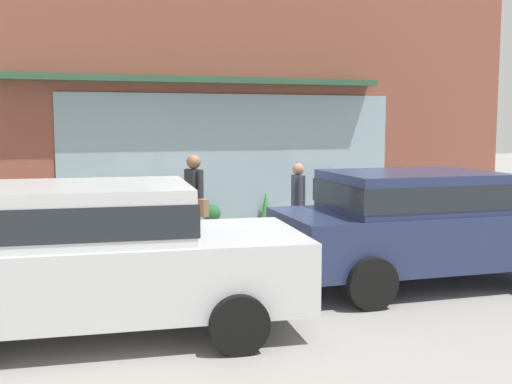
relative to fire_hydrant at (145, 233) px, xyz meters
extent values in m
plane|color=gray|center=(1.28, -1.19, -0.47)|extent=(60.00, 60.00, 0.00)
cube|color=#B2B2AD|center=(1.28, -1.39, -0.41)|extent=(14.00, 0.24, 0.12)
cube|color=brown|center=(1.28, 2.01, 2.19)|extent=(14.00, 0.36, 5.31)
cube|color=#8CA5B2|center=(2.01, 1.81, 1.12)|extent=(6.80, 0.03, 2.54)
cube|color=#2D5138|center=(1.28, 1.66, 2.64)|extent=(7.40, 0.56, 0.12)
cube|color=#605E59|center=(1.28, 1.79, -0.29)|extent=(7.20, 0.20, 0.36)
cylinder|color=red|center=(0.00, 0.00, -0.44)|extent=(0.36, 0.36, 0.06)
cylinder|color=red|center=(0.00, 0.00, -0.07)|extent=(0.24, 0.24, 0.67)
sphere|color=red|center=(0.00, 0.00, 0.34)|extent=(0.27, 0.27, 0.27)
cylinder|color=red|center=(-0.16, 0.00, -0.04)|extent=(0.10, 0.09, 0.09)
cylinder|color=red|center=(0.16, 0.00, -0.04)|extent=(0.10, 0.09, 0.09)
cylinder|color=red|center=(0.00, -0.16, -0.04)|extent=(0.09, 0.10, 0.09)
cylinder|color=#232328|center=(0.82, -0.30, -0.03)|extent=(0.12, 0.12, 0.87)
cylinder|color=#232328|center=(0.77, -0.16, -0.03)|extent=(0.12, 0.12, 0.87)
cube|color=#232328|center=(0.79, -0.23, 0.73)|extent=(0.29, 0.33, 0.65)
sphere|color=brown|center=(0.79, -0.23, 1.18)|extent=(0.24, 0.24, 0.24)
cylinder|color=#232328|center=(0.86, -0.41, 0.75)|extent=(0.08, 0.08, 0.62)
cylinder|color=#232328|center=(0.72, -0.05, 0.75)|extent=(0.08, 0.08, 0.62)
cube|color=#846647|center=(0.87, -0.50, 0.45)|extent=(0.18, 0.26, 0.28)
cylinder|color=#475675|center=(2.72, -0.04, -0.08)|extent=(0.12, 0.12, 0.78)
cylinder|color=#475675|center=(2.74, 0.11, -0.08)|extent=(0.12, 0.12, 0.78)
cube|color=#333847|center=(2.73, 0.03, 0.60)|extent=(0.24, 0.31, 0.58)
sphere|color=#A37556|center=(2.73, 0.03, 1.00)|extent=(0.21, 0.21, 0.21)
cylinder|color=#333847|center=(2.70, -0.15, 0.61)|extent=(0.08, 0.08, 0.55)
cylinder|color=#333847|center=(2.76, 0.22, 0.61)|extent=(0.08, 0.08, 0.55)
cube|color=silver|center=(-0.98, -3.51, 0.22)|extent=(4.66, 2.18, 0.77)
cube|color=silver|center=(-1.21, -3.49, 0.87)|extent=(2.61, 1.89, 0.61)
cube|color=#1E2328|center=(-1.21, -3.49, 0.87)|extent=(2.66, 1.91, 0.33)
cylinder|color=black|center=(0.49, -2.65, -0.17)|extent=(0.62, 0.22, 0.61)
cylinder|color=black|center=(0.36, -4.56, -0.17)|extent=(0.62, 0.22, 0.61)
cube|color=navy|center=(3.60, -2.68, 0.23)|extent=(4.14, 1.88, 0.74)
cube|color=navy|center=(3.40, -2.68, 0.85)|extent=(2.29, 1.71, 0.58)
cube|color=#1E2328|center=(3.40, -2.68, 0.85)|extent=(2.33, 1.73, 0.32)
cylinder|color=black|center=(4.89, -1.76, -0.14)|extent=(0.66, 0.19, 0.66)
cylinder|color=black|center=(2.34, -1.73, -0.14)|extent=(0.66, 0.19, 0.66)
cylinder|color=black|center=(2.32, -3.60, -0.14)|extent=(0.66, 0.19, 0.66)
cylinder|color=#9E6042|center=(4.08, 1.68, -0.28)|extent=(0.29, 0.29, 0.39)
cone|color=#4C934C|center=(4.08, 1.68, 0.42)|extent=(0.26, 0.26, 1.02)
cylinder|color=#9E6042|center=(1.46, 1.39, -0.28)|extent=(0.28, 0.28, 0.39)
sphere|color=#23562D|center=(1.46, 1.39, 0.07)|extent=(0.35, 0.35, 0.35)
cylinder|color=#33473D|center=(5.95, 1.58, -0.33)|extent=(0.44, 0.44, 0.27)
sphere|color=#23562D|center=(5.95, 1.58, 0.06)|extent=(0.60, 0.60, 0.60)
cylinder|color=#B7B2A3|center=(-0.20, 1.53, -0.33)|extent=(0.36, 0.36, 0.28)
sphere|color=#4C934C|center=(-0.20, 1.53, 0.00)|extent=(0.43, 0.43, 0.43)
cylinder|color=#4C4C51|center=(2.67, 1.68, -0.30)|extent=(0.26, 0.26, 0.34)
cone|color=#3D8442|center=(2.67, 1.68, 0.15)|extent=(0.23, 0.23, 0.55)
camera|label=1|loc=(-1.26, -10.38, 1.83)|focal=44.09mm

